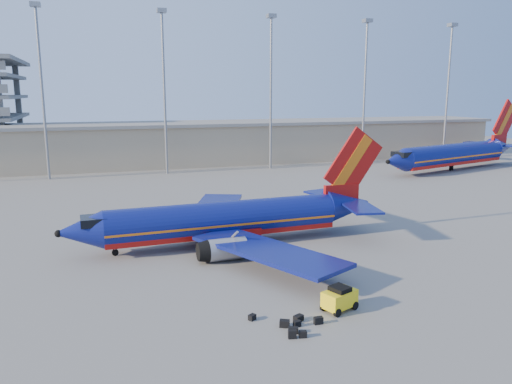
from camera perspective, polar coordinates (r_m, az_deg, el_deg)
ground at (r=49.90m, az=3.07°, el=-5.60°), size 220.00×220.00×0.00m
terminal_building at (r=106.58m, az=-3.05°, el=5.80°), size 122.00×16.00×8.50m
light_mast_row at (r=93.28m, az=-4.24°, el=13.15°), size 101.60×1.60×28.65m
aircraft_main at (r=48.50m, az=-2.85°, el=-3.20°), size 32.64×31.39×11.05m
aircraft_second at (r=102.09m, az=21.84°, el=4.04°), size 38.05×18.88×13.21m
baggage_tug at (r=34.85m, az=9.53°, el=-11.85°), size 2.72×2.20×1.70m
luggage_pile at (r=32.42m, az=4.26°, el=-14.87°), size 4.43×3.66×0.52m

